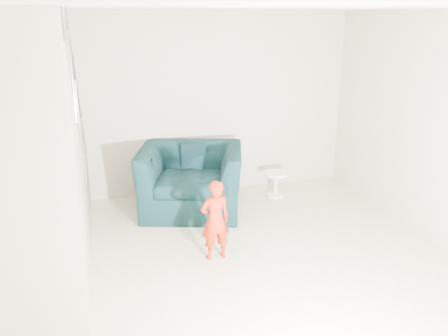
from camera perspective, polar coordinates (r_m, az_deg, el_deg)
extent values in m
plane|color=tan|center=(5.05, 1.99, -13.48)|extent=(5.50, 5.50, 0.00)
plane|color=silver|center=(4.31, 2.40, 18.81)|extent=(5.50, 5.50, 0.00)
plane|color=#B2AA91|center=(7.10, -4.50, 7.48)|extent=(5.00, 0.00, 5.00)
imported|color=black|center=(6.61, -3.99, -1.38)|extent=(1.67, 1.56, 0.90)
imported|color=#94040E|center=(5.29, -1.06, -6.28)|extent=(0.36, 0.26, 0.93)
cylinder|color=white|center=(7.16, 6.29, -0.67)|extent=(0.38, 0.38, 0.04)
cylinder|color=white|center=(7.22, 6.24, -2.10)|extent=(0.06, 0.06, 0.34)
cylinder|color=white|center=(7.27, 6.20, -3.27)|extent=(0.27, 0.27, 0.03)
cube|color=#ADA089|center=(6.96, -20.01, -4.22)|extent=(1.00, 0.30, 0.27)
cube|color=#ADA089|center=(6.64, -20.31, -4.09)|extent=(1.00, 0.30, 0.54)
cube|color=#ADA089|center=(6.31, -20.63, -3.94)|extent=(1.00, 0.30, 0.81)
cube|color=#ADA089|center=(5.99, -21.00, -3.78)|extent=(1.00, 0.30, 1.08)
cube|color=#ADA089|center=(5.66, -21.40, -3.60)|extent=(1.00, 0.30, 1.35)
cube|color=#ADA089|center=(5.33, -21.86, -3.40)|extent=(1.00, 0.30, 1.62)
cube|color=#ADA089|center=(5.01, -22.37, -3.17)|extent=(1.00, 0.30, 1.89)
cube|color=#ADA089|center=(4.68, -22.96, -2.91)|extent=(1.00, 0.30, 2.16)
cube|color=#ADA089|center=(4.36, -23.63, -2.61)|extent=(1.00, 0.30, 2.43)
cube|color=#ADA089|center=(4.04, -24.41, -2.27)|extent=(1.00, 0.30, 2.70)
cylinder|color=silver|center=(5.13, -17.92, 12.82)|extent=(0.04, 3.03, 2.73)
cylinder|color=silver|center=(6.95, -16.15, -0.66)|extent=(0.04, 0.04, 1.00)
cube|color=black|center=(6.89, -3.78, 1.56)|extent=(0.36, 0.17, 0.36)
cube|color=black|center=(6.51, -8.94, -0.81)|extent=(0.05, 0.47, 0.53)
cube|color=black|center=(5.13, 0.38, -2.90)|extent=(0.03, 0.05, 0.10)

